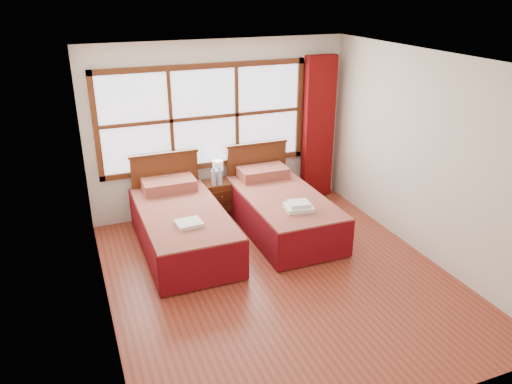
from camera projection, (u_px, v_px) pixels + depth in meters
name	position (u px, v px, depth m)	size (l,w,h in m)	color
floor	(279.00, 277.00, 6.10)	(4.50, 4.50, 0.00)	brown
ceiling	(284.00, 60.00, 5.09)	(4.50, 4.50, 0.00)	white
wall_back	(220.00, 128.00, 7.52)	(4.00, 4.00, 0.00)	silver
wall_left	(97.00, 205.00, 4.91)	(4.50, 4.50, 0.00)	silver
wall_right	(426.00, 157.00, 6.27)	(4.50, 4.50, 0.00)	silver
window	(204.00, 117.00, 7.32)	(3.16, 0.06, 1.56)	white
curtain	(318.00, 128.00, 7.99)	(0.50, 0.16, 2.30)	maroon
bed_left	(182.00, 225.00, 6.69)	(1.09, 2.11, 1.06)	#43200E
bed_right	(281.00, 209.00, 7.18)	(1.07, 2.09, 1.05)	#43200E
nightstand	(218.00, 198.00, 7.65)	(0.41, 0.40, 0.54)	#522712
towels_left	(189.00, 223.00, 6.15)	(0.32, 0.29, 0.05)	white
towels_right	(299.00, 206.00, 6.58)	(0.40, 0.36, 0.11)	white
lamp	(218.00, 166.00, 7.54)	(0.16, 0.16, 0.31)	gold
bottle_near	(214.00, 178.00, 7.38)	(0.07, 0.07, 0.27)	#A4BCD4
bottle_far	(220.00, 177.00, 7.41)	(0.07, 0.07, 0.27)	#A4BCD4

